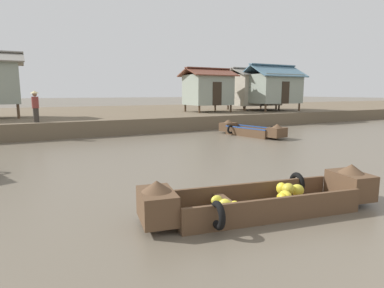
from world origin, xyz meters
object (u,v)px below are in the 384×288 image
(fishing_skiff_distant, at_px, (251,130))
(stilt_house_right, at_px, (272,88))
(stilt_house_mid_right, at_px, (254,89))
(vendor_person, at_px, (35,105))
(banana_boat, at_px, (263,199))
(stilt_house_mid_left, at_px, (208,89))

(fishing_skiff_distant, height_order, stilt_house_right, stilt_house_right)
(stilt_house_mid_right, height_order, vendor_person, stilt_house_mid_right)
(fishing_skiff_distant, distance_m, stilt_house_mid_right, 11.89)
(banana_boat, bearing_deg, stilt_house_right, 47.80)
(stilt_house_mid_right, distance_m, stilt_house_right, 2.07)
(fishing_skiff_distant, height_order, stilt_house_mid_right, stilt_house_mid_right)
(fishing_skiff_distant, bearing_deg, stilt_house_right, 41.93)
(stilt_house_right, relative_size, vendor_person, 2.92)
(vendor_person, bearing_deg, banana_boat, -75.92)
(stilt_house_right, bearing_deg, vendor_person, -171.90)
(banana_boat, bearing_deg, fishing_skiff_distant, 52.79)
(banana_boat, bearing_deg, stilt_house_mid_right, 51.67)
(stilt_house_mid_left, distance_m, stilt_house_right, 5.87)
(banana_boat, xyz_separation_m, stilt_house_mid_left, (9.36, 17.83, 2.44))
(stilt_house_right, distance_m, vendor_person, 18.85)
(banana_boat, distance_m, stilt_house_mid_right, 23.99)
(fishing_skiff_distant, relative_size, stilt_house_mid_right, 0.89)
(banana_boat, height_order, stilt_house_mid_right, stilt_house_mid_right)
(banana_boat, bearing_deg, stilt_house_mid_left, 62.29)
(stilt_house_mid_left, height_order, stilt_house_right, stilt_house_right)
(banana_boat, height_order, fishing_skiff_distant, banana_boat)
(banana_boat, relative_size, vendor_person, 3.12)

